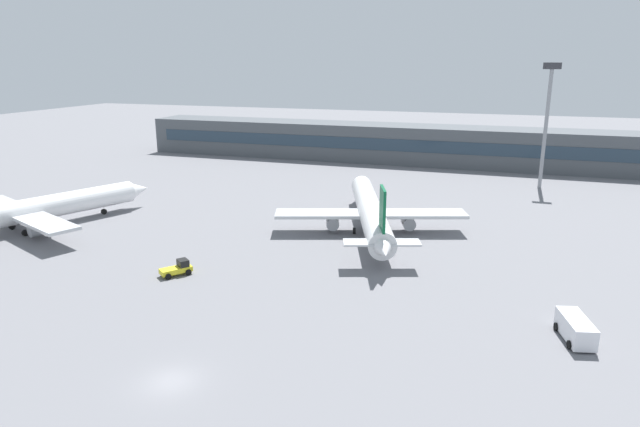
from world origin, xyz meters
TOP-DOWN VIEW (x-y plane):
  - ground_plane at (0.00, 40.00)m, footprint 400.00×400.00m
  - terminal_building at (0.00, 101.99)m, footprint 133.39×12.13m
  - airplane_near at (-42.02, 28.41)m, footprint 26.70×37.14m
  - airplane_mid at (5.22, 44.17)m, footprint 27.50×38.51m
  - baggage_tug_yellow at (-11.77, 19.58)m, footprint 3.38×3.77m
  - service_van_white at (30.53, 17.22)m, footprint 3.28×5.53m
  - floodlight_tower_west at (30.36, 82.10)m, footprint 3.20×0.80m

SIDE VIEW (x-z plane):
  - ground_plane at x=0.00m, z-range 0.00..0.00m
  - baggage_tug_yellow at x=-11.77m, z-range -0.08..1.67m
  - service_van_white at x=30.53m, z-range 0.07..2.15m
  - airplane_near at x=-42.02m, z-range -1.89..7.78m
  - airplane_mid at x=5.22m, z-range -1.92..7.91m
  - terminal_building at x=0.00m, z-range 0.00..9.00m
  - floodlight_tower_west at x=30.36m, z-range 1.98..25.77m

